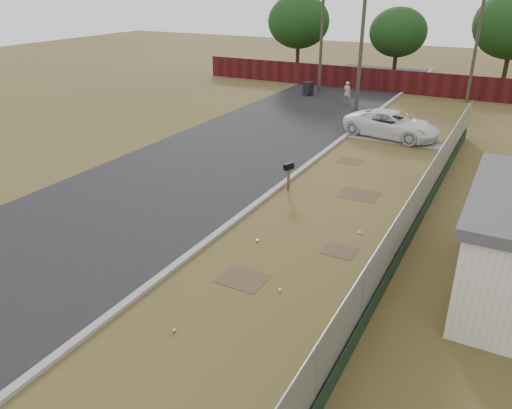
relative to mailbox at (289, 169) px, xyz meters
The scene contains 11 objects.
ground 3.43m from the mailbox, 39.27° to the right, with size 120.00×120.00×0.00m, color brown.
street 7.37m from the mailbox, 125.20° to the left, with size 15.10×60.00×0.12m.
chainlink_fence 5.77m from the mailbox, 10.55° to the right, with size 0.10×27.06×2.02m.
privacy_fence 23.18m from the mailbox, 98.57° to the left, with size 30.00×0.12×1.80m, color #450E14.
utility_poles 18.99m from the mailbox, 93.45° to the left, with size 12.60×8.24×9.00m.
horizon_trees 22.05m from the mailbox, 81.04° to the left, with size 33.32×31.94×7.78m.
mailbox is the anchor object (origin of this frame).
pickup_truck 10.29m from the mailbox, 79.53° to the left, with size 2.48×5.37×1.49m, color white.
pedestrian 17.75m from the mailbox, 100.66° to the left, with size 0.58×0.38×1.58m, color tan.
trash_bin 19.89m from the mailbox, 110.18° to the left, with size 0.85×0.91×1.05m.
scattered_litter 6.61m from the mailbox, 68.91° to the right, with size 3.04×7.66×0.07m.
Camera 1 is at (5.60, -16.11, 8.19)m, focal length 35.00 mm.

